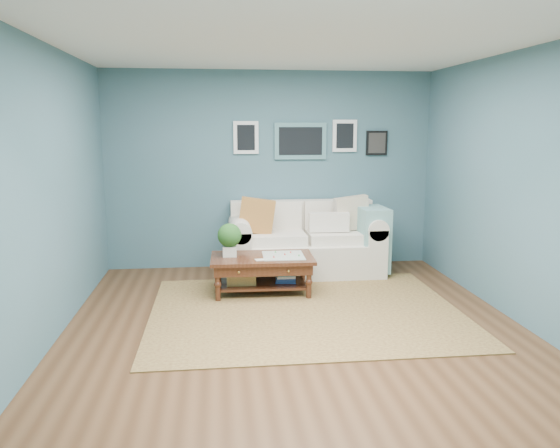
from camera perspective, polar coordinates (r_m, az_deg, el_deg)
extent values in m
plane|color=brown|center=(5.45, 1.64, -10.84)|extent=(5.00, 5.00, 0.00)
plane|color=white|center=(5.14, 1.80, 18.52)|extent=(5.00, 5.00, 0.00)
cube|color=#3C6268|center=(7.59, -1.01, 5.64)|extent=(4.50, 0.02, 2.70)
cube|color=#3C6268|center=(2.71, 9.38, -2.94)|extent=(4.50, 0.02, 2.70)
cube|color=#3C6268|center=(5.29, -23.21, 2.79)|extent=(0.02, 5.00, 2.70)
cube|color=#3C6268|center=(5.88, 24.00, 3.41)|extent=(0.02, 5.00, 2.70)
cube|color=slate|center=(7.60, 2.15, 8.66)|extent=(0.72, 0.03, 0.50)
cube|color=black|center=(7.58, 2.17, 8.65)|extent=(0.60, 0.01, 0.38)
cube|color=white|center=(7.52, -3.58, 9.01)|extent=(0.34, 0.03, 0.44)
cube|color=white|center=(7.71, 6.77, 9.14)|extent=(0.34, 0.03, 0.44)
cube|color=black|center=(7.83, 10.06, 8.34)|extent=(0.30, 0.03, 0.34)
cube|color=brown|center=(5.92, 2.68, -9.05)|extent=(3.28, 2.62, 0.01)
cube|color=#EDE7CC|center=(7.32, 2.65, -3.51)|extent=(1.49, 0.92, 0.44)
cube|color=#EDE7CC|center=(7.57, 2.24, 0.60)|extent=(1.95, 0.23, 0.50)
cube|color=#EDE7CC|center=(7.21, -4.20, -2.88)|extent=(0.25, 0.92, 0.65)
cube|color=#EDE7CC|center=(7.49, 9.25, -2.50)|extent=(0.25, 0.92, 0.65)
cylinder|color=#EDE7CC|center=(7.15, -4.23, -0.34)|extent=(0.27, 0.92, 0.27)
cylinder|color=#EDE7CC|center=(7.42, 9.32, -0.05)|extent=(0.27, 0.92, 0.27)
cube|color=#EDE7CC|center=(7.15, -0.41, -1.47)|extent=(0.76, 0.59, 0.14)
cube|color=#EDE7CC|center=(7.27, 5.85, -1.32)|extent=(0.76, 0.59, 0.14)
cube|color=#EDE7CC|center=(7.39, -0.66, 0.94)|extent=(0.76, 0.13, 0.38)
cube|color=#EDE7CC|center=(7.51, 5.40, 1.05)|extent=(0.76, 0.13, 0.38)
cube|color=#B05A20|center=(7.08, -2.45, 0.87)|extent=(0.51, 0.18, 0.50)
cube|color=beige|center=(7.35, 7.50, 1.14)|extent=(0.50, 0.19, 0.48)
cube|color=beige|center=(7.17, 5.13, 0.20)|extent=(0.52, 0.13, 0.25)
cube|color=#74A69D|center=(7.34, 9.55, -1.52)|extent=(0.36, 0.58, 0.84)
cube|color=#321409|center=(6.42, -1.87, -3.57)|extent=(1.21, 0.73, 0.04)
cube|color=#321409|center=(6.44, -1.87, -4.26)|extent=(1.13, 0.65, 0.12)
cube|color=#321409|center=(6.50, -1.86, -6.28)|extent=(1.03, 0.54, 0.02)
sphere|color=gold|center=(6.12, -4.31, -5.06)|extent=(0.03, 0.03, 0.03)
sphere|color=gold|center=(6.15, 0.91, -4.95)|extent=(0.03, 0.03, 0.03)
cylinder|color=#321409|center=(6.21, -6.53, -6.25)|extent=(0.06, 0.06, 0.41)
cylinder|color=#321409|center=(6.27, 3.04, -6.04)|extent=(0.06, 0.06, 0.41)
cylinder|color=#321409|center=(6.73, -6.42, -4.95)|extent=(0.06, 0.06, 0.41)
cylinder|color=#321409|center=(6.78, 2.40, -4.77)|extent=(0.06, 0.06, 0.41)
cube|color=white|center=(6.44, -5.27, -2.83)|extent=(0.16, 0.16, 0.12)
sphere|color=#1C4D18|center=(6.40, -5.30, -1.18)|extent=(0.28, 0.28, 0.28)
cube|color=beige|center=(6.43, 0.35, -3.31)|extent=(0.49, 0.49, 0.01)
cube|color=tan|center=(6.46, -4.08, -5.37)|extent=(0.34, 0.25, 0.20)
cube|color=navy|center=(6.52, 0.59, -5.59)|extent=(0.24, 0.19, 0.11)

